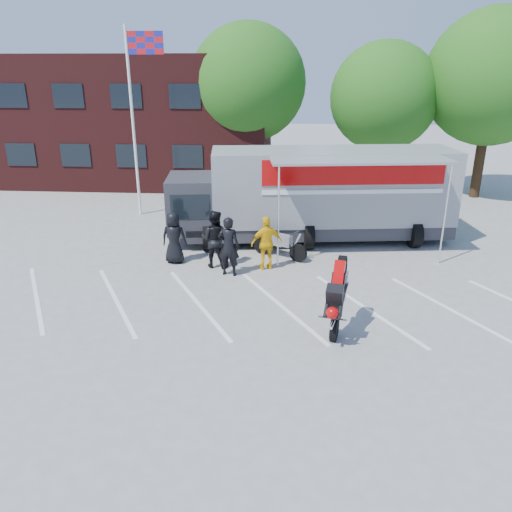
# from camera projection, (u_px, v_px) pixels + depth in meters

# --- Properties ---
(ground) EXTENTS (100.00, 100.00, 0.00)m
(ground) POSITION_uv_depth(u_px,v_px,m) (272.00, 322.00, 13.30)
(ground) COLOR #9B9A96
(ground) RESTS_ON ground
(parking_bay_lines) EXTENTS (18.09, 13.33, 0.01)m
(parking_bay_lines) POSITION_uv_depth(u_px,v_px,m) (274.00, 305.00, 14.23)
(parking_bay_lines) COLOR white
(parking_bay_lines) RESTS_ON ground
(office_building) EXTENTS (18.00, 8.00, 7.00)m
(office_building) POSITION_uv_depth(u_px,v_px,m) (117.00, 119.00, 29.51)
(office_building) COLOR #481817
(office_building) RESTS_ON ground
(flagpole) EXTENTS (1.61, 0.12, 8.00)m
(flagpole) POSITION_uv_depth(u_px,v_px,m) (137.00, 100.00, 21.25)
(flagpole) COLOR white
(flagpole) RESTS_ON ground
(tree_left) EXTENTS (6.12, 6.12, 8.64)m
(tree_left) POSITION_uv_depth(u_px,v_px,m) (248.00, 83.00, 26.38)
(tree_left) COLOR #382314
(tree_left) RESTS_ON ground
(tree_mid) EXTENTS (5.44, 5.44, 7.68)m
(tree_mid) POSITION_uv_depth(u_px,v_px,m) (384.00, 97.00, 25.21)
(tree_mid) COLOR #382314
(tree_mid) RESTS_ON ground
(tree_right) EXTENTS (6.46, 6.46, 9.12)m
(tree_right) POSITION_uv_depth(u_px,v_px,m) (492.00, 78.00, 24.08)
(tree_right) COLOR #382314
(tree_right) RESTS_ON ground
(transporter_truck) EXTENTS (11.60, 6.62, 3.51)m
(transporter_truck) POSITION_uv_depth(u_px,v_px,m) (317.00, 239.00, 19.67)
(transporter_truck) COLOR gray
(transporter_truck) RESTS_ON ground
(parked_motorcycle) EXTENTS (2.23, 1.67, 1.13)m
(parked_motorcycle) POSITION_uv_depth(u_px,v_px,m) (280.00, 257.00, 17.79)
(parked_motorcycle) COLOR #AFAFB4
(parked_motorcycle) RESTS_ON ground
(stunt_bike_rider) EXTENTS (1.25, 1.98, 2.16)m
(stunt_bike_rider) POSITION_uv_depth(u_px,v_px,m) (338.00, 326.00, 13.08)
(stunt_bike_rider) COLOR black
(stunt_bike_rider) RESTS_ON ground
(spectator_leather_a) EXTENTS (0.92, 0.63, 1.80)m
(spectator_leather_a) POSITION_uv_depth(u_px,v_px,m) (174.00, 238.00, 17.06)
(spectator_leather_a) COLOR black
(spectator_leather_a) RESTS_ON ground
(spectator_leather_b) EXTENTS (0.79, 0.59, 1.96)m
(spectator_leather_b) POSITION_uv_depth(u_px,v_px,m) (229.00, 246.00, 15.99)
(spectator_leather_b) COLOR black
(spectator_leather_b) RESTS_ON ground
(spectator_leather_c) EXTENTS (1.06, 0.89, 1.96)m
(spectator_leather_c) POSITION_uv_depth(u_px,v_px,m) (215.00, 239.00, 16.66)
(spectator_leather_c) COLOR black
(spectator_leather_c) RESTS_ON ground
(spectator_hivis) EXTENTS (1.16, 0.78, 1.82)m
(spectator_hivis) POSITION_uv_depth(u_px,v_px,m) (267.00, 243.00, 16.48)
(spectator_hivis) COLOR yellow
(spectator_hivis) RESTS_ON ground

